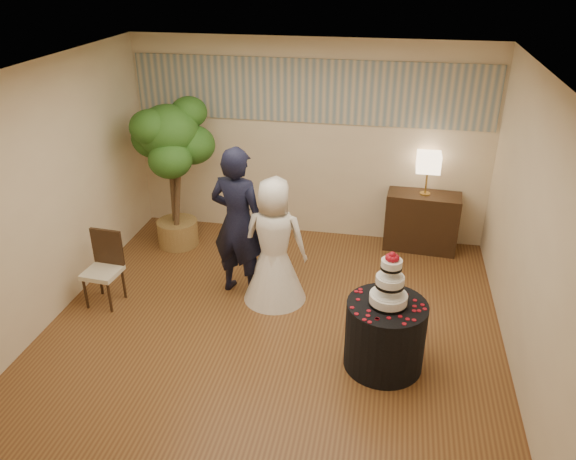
% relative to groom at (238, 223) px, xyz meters
% --- Properties ---
extents(floor, '(5.00, 5.00, 0.00)m').
position_rel_groom_xyz_m(floor, '(0.56, -0.71, -0.93)').
color(floor, brown).
rests_on(floor, ground).
extents(ceiling, '(5.00, 5.00, 0.00)m').
position_rel_groom_xyz_m(ceiling, '(0.56, -0.71, 1.87)').
color(ceiling, white).
rests_on(ceiling, wall_back).
extents(wall_back, '(5.00, 0.06, 2.80)m').
position_rel_groom_xyz_m(wall_back, '(0.56, 1.79, 0.47)').
color(wall_back, beige).
rests_on(wall_back, ground).
extents(wall_front, '(5.00, 0.06, 2.80)m').
position_rel_groom_xyz_m(wall_front, '(0.56, -3.21, 0.47)').
color(wall_front, beige).
rests_on(wall_front, ground).
extents(wall_left, '(0.06, 5.00, 2.80)m').
position_rel_groom_xyz_m(wall_left, '(-1.94, -0.71, 0.47)').
color(wall_left, beige).
rests_on(wall_left, ground).
extents(wall_right, '(0.06, 5.00, 2.80)m').
position_rel_groom_xyz_m(wall_right, '(3.06, -0.71, 0.47)').
color(wall_right, beige).
rests_on(wall_right, ground).
extents(mural_border, '(4.90, 0.02, 0.85)m').
position_rel_groom_xyz_m(mural_border, '(0.56, 1.77, 1.17)').
color(mural_border, '#9B9C90').
rests_on(mural_border, wall_back).
extents(groom, '(0.76, 0.58, 1.86)m').
position_rel_groom_xyz_m(groom, '(0.00, 0.00, 0.00)').
color(groom, black).
rests_on(groom, floor).
extents(bride, '(0.76, 0.75, 1.55)m').
position_rel_groom_xyz_m(bride, '(0.45, -0.08, -0.16)').
color(bride, white).
rests_on(bride, floor).
extents(cake_table, '(1.04, 1.04, 0.73)m').
position_rel_groom_xyz_m(cake_table, '(1.79, -1.08, -0.57)').
color(cake_table, black).
rests_on(cake_table, floor).
extents(wedding_cake, '(0.37, 0.37, 0.58)m').
position_rel_groom_xyz_m(wedding_cake, '(1.79, -1.08, 0.09)').
color(wedding_cake, white).
rests_on(wedding_cake, cake_table).
extents(console, '(1.01, 0.51, 0.82)m').
position_rel_groom_xyz_m(console, '(2.19, 1.56, -0.52)').
color(console, black).
rests_on(console, floor).
extents(table_lamp, '(0.31, 0.31, 0.58)m').
position_rel_groom_xyz_m(table_lamp, '(2.19, 1.56, 0.18)').
color(table_lamp, beige).
rests_on(table_lamp, console).
extents(ficus_tree, '(1.42, 1.42, 2.13)m').
position_rel_groom_xyz_m(ficus_tree, '(-1.20, 1.02, 0.13)').
color(ficus_tree, '#2B5B1C').
rests_on(ficus_tree, floor).
extents(side_chair, '(0.44, 0.46, 0.89)m').
position_rel_groom_xyz_m(side_chair, '(-1.51, -0.57, -0.49)').
color(side_chair, black).
rests_on(side_chair, floor).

